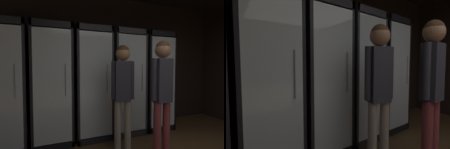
% 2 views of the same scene
% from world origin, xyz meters
% --- Properties ---
extents(wall_back, '(6.00, 0.06, 2.80)m').
position_xyz_m(wall_back, '(0.00, 3.03, 1.40)').
color(wall_back, black).
rests_on(wall_back, ground).
extents(cooler_far_left, '(0.65, 0.70, 2.03)m').
position_xyz_m(cooler_far_left, '(-2.10, 2.69, 0.99)').
color(cooler_far_left, black).
rests_on(cooler_far_left, ground).
extents(cooler_left, '(0.65, 0.70, 2.03)m').
position_xyz_m(cooler_left, '(-1.40, 2.69, 0.99)').
color(cooler_left, black).
rests_on(cooler_left, ground).
extents(cooler_center, '(0.65, 0.70, 2.03)m').
position_xyz_m(cooler_center, '(-0.70, 2.69, 0.99)').
color(cooler_center, black).
rests_on(cooler_center, ground).
extents(cooler_right, '(0.65, 0.70, 2.03)m').
position_xyz_m(cooler_right, '(0.00, 2.69, 0.99)').
color(cooler_right, '#2B2B30').
rests_on(cooler_right, ground).
extents(cooler_far_right, '(0.65, 0.70, 2.03)m').
position_xyz_m(cooler_far_right, '(0.70, 2.69, 1.00)').
color(cooler_far_right, black).
rests_on(cooler_far_right, ground).
extents(shopper_near, '(0.37, 0.22, 1.68)m').
position_xyz_m(shopper_near, '(0.03, 1.50, 1.05)').
color(shopper_near, brown).
rests_on(shopper_near, ground).
extents(shopper_far, '(0.33, 0.22, 1.64)m').
position_xyz_m(shopper_far, '(-0.42, 1.85, 1.04)').
color(shopper_far, gray).
rests_on(shopper_far, ground).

